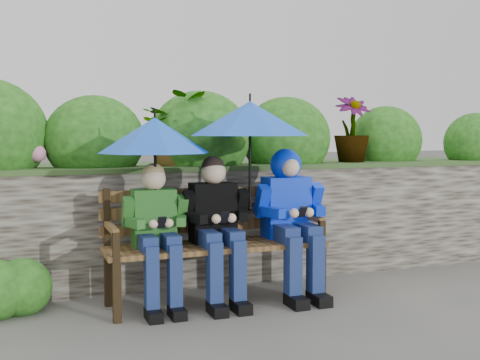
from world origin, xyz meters
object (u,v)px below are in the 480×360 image
object	(u,v)px
boy_left	(157,228)
umbrella_right	(250,119)
boy_middle	(217,222)
umbrella_left	(155,135)
boy_right	(291,210)
park_bench	(213,236)

from	to	relation	value
boy_left	umbrella_right	world-z (taller)	umbrella_right
boy_middle	umbrella_left	world-z (taller)	umbrella_left
boy_middle	boy_right	distance (m)	0.63
park_bench	umbrella_right	xyz separation A→B (m)	(0.29, -0.04, 0.92)
park_bench	umbrella_left	size ratio (longest dim) A/B	2.03
park_bench	umbrella_left	bearing A→B (deg)	-175.18
park_bench	boy_left	size ratio (longest dim) A/B	1.56
park_bench	boy_right	xyz separation A→B (m)	(0.63, -0.07, 0.19)
umbrella_right	boy_right	bearing A→B (deg)	-5.93
park_bench	boy_left	xyz separation A→B (m)	(-0.46, -0.08, 0.10)
park_bench	boy_right	size ratio (longest dim) A/B	1.44
boy_middle	boy_right	bearing A→B (deg)	0.77
boy_middle	umbrella_left	xyz separation A→B (m)	(-0.47, 0.04, 0.67)
boy_left	boy_right	distance (m)	1.10
park_bench	boy_right	bearing A→B (deg)	-6.56
park_bench	boy_middle	distance (m)	0.15
boy_middle	boy_right	xyz separation A→B (m)	(0.63, 0.01, 0.07)
boy_left	umbrella_right	xyz separation A→B (m)	(0.76, 0.04, 0.81)
boy_left	umbrella_left	bearing A→B (deg)	85.52
umbrella_left	umbrella_right	distance (m)	0.76
boy_left	umbrella_left	world-z (taller)	umbrella_left
boy_middle	umbrella_left	size ratio (longest dim) A/B	1.36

